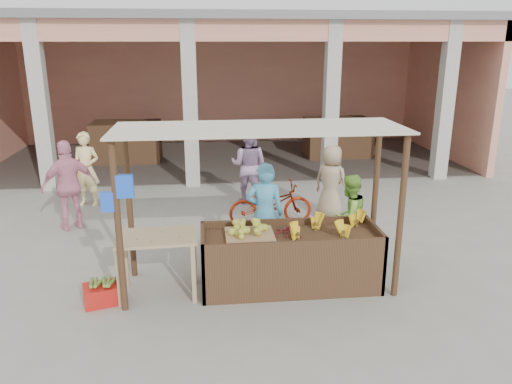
{
  "coord_description": "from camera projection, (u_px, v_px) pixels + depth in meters",
  "views": [
    {
      "loc": [
        -0.73,
        -6.66,
        3.51
      ],
      "look_at": [
        0.13,
        1.2,
        1.11
      ],
      "focal_mm": 35.0,
      "sensor_mm": 36.0,
      "label": 1
    }
  ],
  "objects": [
    {
      "name": "vendor_blue",
      "position": [
        265.0,
        210.0,
        8.02
      ],
      "size": [
        0.75,
        0.6,
        1.8
      ],
      "primitive_type": "imported",
      "rotation": [
        0.0,
        0.0,
        2.98
      ],
      "color": "#4AA9D1",
      "rests_on": "ground"
    },
    {
      "name": "market_building",
      "position": [
        226.0,
        69.0,
        15.14
      ],
      "size": [
        14.4,
        6.4,
        4.2
      ],
      "color": "#E49E77",
      "rests_on": "ground"
    },
    {
      "name": "melon_tray",
      "position": [
        250.0,
        231.0,
        7.16
      ],
      "size": [
        0.69,
        0.6,
        0.19
      ],
      "color": "#A77F56",
      "rests_on": "fruit_stall"
    },
    {
      "name": "red_crate",
      "position": [
        103.0,
        294.0,
        6.95
      ],
      "size": [
        0.6,
        0.5,
        0.27
      ],
      "primitive_type": "cube",
      "rotation": [
        0.0,
        0.0,
        0.28
      ],
      "color": "red",
      "rests_on": "ground"
    },
    {
      "name": "produce_sacks",
      "position": [
        341.0,
        171.0,
        12.82
      ],
      "size": [
        1.02,
        0.76,
        0.62
      ],
      "color": "maroon",
      "rests_on": "ground"
    },
    {
      "name": "shopper_b",
      "position": [
        69.0,
        183.0,
        9.48
      ],
      "size": [
        1.24,
        1.04,
        1.86
      ],
      "primitive_type": "imported",
      "rotation": [
        0.0,
        0.0,
        3.64
      ],
      "color": "pink",
      "rests_on": "ground"
    },
    {
      "name": "plantain_bundle",
      "position": [
        102.0,
        283.0,
        6.9
      ],
      "size": [
        0.38,
        0.27,
        0.08
      ],
      "primitive_type": null,
      "color": "olive",
      "rests_on": "red_crate"
    },
    {
      "name": "ground",
      "position": [
        256.0,
        287.0,
        7.43
      ],
      "size": [
        60.0,
        60.0,
        0.0
      ],
      "primitive_type": "plane",
      "color": "gray",
      "rests_on": "ground"
    },
    {
      "name": "motorcycle",
      "position": [
        271.0,
        203.0,
        9.8
      ],
      "size": [
        0.74,
        1.78,
        0.91
      ],
      "primitive_type": "imported",
      "rotation": [
        0.0,
        0.0,
        1.65
      ],
      "color": "maroon",
      "rests_on": "ground"
    },
    {
      "name": "stall_awning",
      "position": [
        255.0,
        157.0,
        6.91
      ],
      "size": [
        4.09,
        1.35,
        2.39
      ],
      "color": "#49321D",
      "rests_on": "ground"
    },
    {
      "name": "fruit_stall",
      "position": [
        290.0,
        261.0,
        7.36
      ],
      "size": [
        2.6,
        0.95,
        0.8
      ],
      "primitive_type": "cube",
      "color": "#49321D",
      "rests_on": "ground"
    },
    {
      "name": "berry_heap",
      "position": [
        288.0,
        231.0,
        7.22
      ],
      "size": [
        0.43,
        0.35,
        0.14
      ],
      "primitive_type": "ellipsoid",
      "color": "maroon",
      "rests_on": "fruit_stall"
    },
    {
      "name": "banana_heap",
      "position": [
        326.0,
        227.0,
        7.3
      ],
      "size": [
        1.13,
        0.61,
        0.2
      ],
      "primitive_type": null,
      "color": "yellow",
      "rests_on": "fruit_stall"
    },
    {
      "name": "vendor_green",
      "position": [
        349.0,
        214.0,
        8.28
      ],
      "size": [
        0.84,
        0.74,
        1.51
      ],
      "primitive_type": "imported",
      "rotation": [
        0.0,
        0.0,
        3.69
      ],
      "color": "#8ACE46",
      "rests_on": "ground"
    },
    {
      "name": "side_table",
      "position": [
        157.0,
        245.0,
        7.03
      ],
      "size": [
        1.14,
        0.79,
        0.9
      ],
      "rotation": [
        0.0,
        0.0,
        0.05
      ],
      "color": "tan",
      "rests_on": "ground"
    },
    {
      "name": "shopper_e",
      "position": [
        86.0,
        168.0,
        10.91
      ],
      "size": [
        0.73,
        0.61,
        1.71
      ],
      "primitive_type": "imported",
      "rotation": [
        0.0,
        0.0,
        -0.23
      ],
      "color": "#FAD88D",
      "rests_on": "ground"
    },
    {
      "name": "shopper_c",
      "position": [
        331.0,
        178.0,
        10.14
      ],
      "size": [
        0.96,
        0.93,
        1.68
      ],
      "primitive_type": "imported",
      "rotation": [
        0.0,
        0.0,
        2.42
      ],
      "color": "tan",
      "rests_on": "ground"
    },
    {
      "name": "shopper_f",
      "position": [
        249.0,
        162.0,
        11.07
      ],
      "size": [
        1.05,
        0.84,
        1.89
      ],
      "primitive_type": "imported",
      "rotation": [
        0.0,
        0.0,
        2.75
      ],
      "color": "#A180A7",
      "rests_on": "ground"
    },
    {
      "name": "papaya_pile",
      "position": [
        156.0,
        229.0,
        6.95
      ],
      "size": [
        0.73,
        0.42,
        0.21
      ],
      "primitive_type": null,
      "color": "#51922F",
      "rests_on": "side_table"
    }
  ]
}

